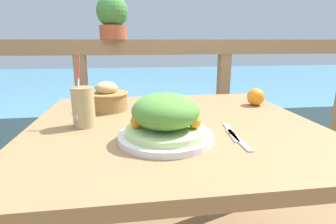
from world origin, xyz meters
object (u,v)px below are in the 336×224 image
object	(u,v)px
bread_basket	(107,98)
potted_plant	(112,17)
salad_plate	(166,120)
drink_glass	(84,107)

from	to	relation	value
bread_basket	potted_plant	bearing A→B (deg)	88.74
bread_basket	potted_plant	xyz separation A→B (m)	(0.01, 0.52, 0.38)
salad_plate	drink_glass	bearing A→B (deg)	146.98
salad_plate	potted_plant	xyz separation A→B (m)	(-0.19, 0.92, 0.37)
drink_glass	salad_plate	bearing A→B (deg)	-33.02
bread_basket	potted_plant	size ratio (longest dim) A/B	0.74
salad_plate	potted_plant	bearing A→B (deg)	101.95
potted_plant	salad_plate	bearing A→B (deg)	-78.05
drink_glass	bread_basket	world-z (taller)	drink_glass
salad_plate	drink_glass	distance (m)	0.32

